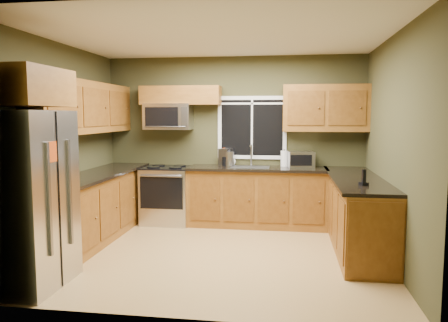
% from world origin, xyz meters
% --- Properties ---
extents(floor, '(4.20, 4.20, 0.00)m').
position_xyz_m(floor, '(0.00, 0.00, 0.00)').
color(floor, '#AB834B').
rests_on(floor, ground).
extents(ceiling, '(4.20, 4.20, 0.00)m').
position_xyz_m(ceiling, '(0.00, 0.00, 2.70)').
color(ceiling, white).
rests_on(ceiling, back_wall).
extents(back_wall, '(4.20, 0.00, 4.20)m').
position_xyz_m(back_wall, '(0.00, 1.80, 1.35)').
color(back_wall, '#39371E').
rests_on(back_wall, ground).
extents(front_wall, '(4.20, 0.00, 4.20)m').
position_xyz_m(front_wall, '(0.00, -1.80, 1.35)').
color(front_wall, '#39371E').
rests_on(front_wall, ground).
extents(left_wall, '(0.00, 3.60, 3.60)m').
position_xyz_m(left_wall, '(-2.10, 0.00, 1.35)').
color(left_wall, '#39371E').
rests_on(left_wall, ground).
extents(right_wall, '(0.00, 3.60, 3.60)m').
position_xyz_m(right_wall, '(2.10, 0.00, 1.35)').
color(right_wall, '#39371E').
rests_on(right_wall, ground).
extents(window, '(1.12, 0.03, 1.02)m').
position_xyz_m(window, '(0.30, 1.78, 1.55)').
color(window, white).
rests_on(window, back_wall).
extents(base_cabinets_left, '(0.60, 2.65, 0.90)m').
position_xyz_m(base_cabinets_left, '(-1.80, 0.48, 0.45)').
color(base_cabinets_left, brown).
rests_on(base_cabinets_left, ground).
extents(countertop_left, '(0.65, 2.65, 0.04)m').
position_xyz_m(countertop_left, '(-1.78, 0.48, 0.92)').
color(countertop_left, black).
rests_on(countertop_left, base_cabinets_left).
extents(base_cabinets_back, '(2.17, 0.60, 0.90)m').
position_xyz_m(base_cabinets_back, '(0.42, 1.50, 0.45)').
color(base_cabinets_back, brown).
rests_on(base_cabinets_back, ground).
extents(countertop_back, '(2.17, 0.65, 0.04)m').
position_xyz_m(countertop_back, '(0.42, 1.48, 0.92)').
color(countertop_back, black).
rests_on(countertop_back, base_cabinets_back).
extents(base_cabinets_peninsula, '(0.60, 2.52, 0.90)m').
position_xyz_m(base_cabinets_peninsula, '(1.80, 0.54, 0.45)').
color(base_cabinets_peninsula, brown).
rests_on(base_cabinets_peninsula, ground).
extents(countertop_peninsula, '(0.65, 2.50, 0.04)m').
position_xyz_m(countertop_peninsula, '(1.78, 0.55, 0.92)').
color(countertop_peninsula, black).
rests_on(countertop_peninsula, base_cabinets_peninsula).
extents(upper_cabinets_left, '(0.33, 2.65, 0.72)m').
position_xyz_m(upper_cabinets_left, '(-1.94, 0.48, 1.86)').
color(upper_cabinets_left, brown).
rests_on(upper_cabinets_left, left_wall).
extents(upper_cabinets_back_left, '(1.30, 0.33, 0.30)m').
position_xyz_m(upper_cabinets_back_left, '(-0.85, 1.64, 2.07)').
color(upper_cabinets_back_left, brown).
rests_on(upper_cabinets_back_left, back_wall).
extents(upper_cabinets_back_right, '(1.30, 0.33, 0.72)m').
position_xyz_m(upper_cabinets_back_right, '(1.45, 1.64, 1.86)').
color(upper_cabinets_back_right, brown).
rests_on(upper_cabinets_back_right, back_wall).
extents(upper_cabinet_over_fridge, '(0.72, 0.90, 0.38)m').
position_xyz_m(upper_cabinet_over_fridge, '(-1.74, -1.30, 2.03)').
color(upper_cabinet_over_fridge, brown).
rests_on(upper_cabinet_over_fridge, left_wall).
extents(refrigerator, '(0.74, 0.90, 1.80)m').
position_xyz_m(refrigerator, '(-1.74, -1.30, 0.90)').
color(refrigerator, '#B7B7BC').
rests_on(refrigerator, ground).
extents(range, '(0.76, 0.69, 0.94)m').
position_xyz_m(range, '(-1.05, 1.47, 0.47)').
color(range, '#B7B7BC').
rests_on(range, ground).
extents(microwave, '(0.76, 0.41, 0.42)m').
position_xyz_m(microwave, '(-1.05, 1.61, 1.73)').
color(microwave, '#B7B7BC').
rests_on(microwave, back_wall).
extents(sink, '(0.60, 0.42, 0.36)m').
position_xyz_m(sink, '(0.30, 1.49, 0.95)').
color(sink, slate).
rests_on(sink, countertop_back).
extents(toaster_oven, '(0.44, 0.37, 0.25)m').
position_xyz_m(toaster_oven, '(1.09, 1.59, 1.06)').
color(toaster_oven, '#B7B7BC').
rests_on(toaster_oven, countertop_back).
extents(coffee_maker, '(0.23, 0.27, 0.28)m').
position_xyz_m(coffee_maker, '(-0.11, 1.64, 1.07)').
color(coffee_maker, slate).
rests_on(coffee_maker, countertop_back).
extents(kettle, '(0.16, 0.16, 0.28)m').
position_xyz_m(kettle, '(-0.05, 1.60, 1.07)').
color(kettle, '#B7B7BC').
rests_on(kettle, countertop_back).
extents(paper_towel_roll, '(0.14, 0.14, 0.28)m').
position_xyz_m(paper_towel_roll, '(0.82, 1.67, 1.06)').
color(paper_towel_roll, white).
rests_on(paper_towel_roll, countertop_back).
extents(soap_bottle_a, '(0.14, 0.14, 0.28)m').
position_xyz_m(soap_bottle_a, '(-0.15, 1.70, 1.08)').
color(soap_bottle_a, '#C74612').
rests_on(soap_bottle_a, countertop_back).
extents(soap_bottle_c, '(0.18, 0.18, 0.17)m').
position_xyz_m(soap_bottle_c, '(-0.02, 1.70, 1.03)').
color(soap_bottle_c, white).
rests_on(soap_bottle_c, countertop_back).
extents(cordless_phone, '(0.11, 0.11, 0.19)m').
position_xyz_m(cordless_phone, '(1.76, -0.13, 1.00)').
color(cordless_phone, black).
rests_on(cordless_phone, countertop_peninsula).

